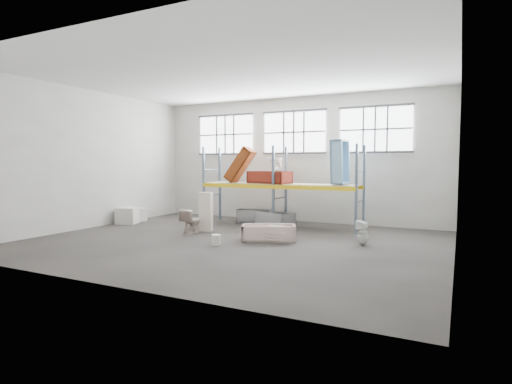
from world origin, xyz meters
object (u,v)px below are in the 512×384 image
Objects in this scene: bathtub_beige at (269,233)px; toilet_white at (363,233)px; carton_near at (127,216)px; blue_tub_upright at (340,162)px; toilet_beige at (191,221)px; steel_tub_right at (275,219)px; bucket at (216,240)px; cistern_tall at (206,212)px; steel_tub_left at (255,216)px; rust_tub_flat at (269,177)px.

toilet_white is at bearing -13.15° from bathtub_beige.
toilet_white is 9.14m from carton_near.
blue_tub_upright reaches higher than carton_near.
toilet_white is 0.97× the size of carton_near.
toilet_beige is 3.24m from steel_tub_right.
blue_tub_upright is at bearing 7.82° from steel_tub_right.
carton_near reaches higher than bucket.
carton_near is at bearing -69.60° from toilet_white.
bucket is (-1.04, -1.33, -0.08)m from bathtub_beige.
cistern_tall reaches higher than steel_tub_right.
steel_tub_left reaches higher than bucket.
blue_tub_upright reaches higher than bathtub_beige.
bathtub_beige is at bearing -70.20° from steel_tub_right.
rust_tub_flat is (-0.36, 0.28, 1.55)m from steel_tub_right.
steel_tub_right is (-0.94, 2.61, 0.04)m from bathtub_beige.
rust_tub_flat is 5.75m from carton_near.
toilet_white is 3.40m from blue_tub_upright.
toilet_beige is at bearing 154.95° from bathtub_beige.
rust_tub_flat is (1.39, 2.25, 1.14)m from cistern_tall.
bathtub_beige reaches higher than bucket.
bucket is (-0.10, -3.94, -0.12)m from steel_tub_right.
steel_tub_left is 0.91× the size of blue_tub_upright.
bathtub_beige is 2.28× the size of toilet_white.
rust_tub_flat reaches higher than toilet_white.
steel_tub_left is 4.54× the size of bucket.
toilet_beige is 3.34m from steel_tub_left.
cistern_tall is at bearing -102.71° from steel_tub_left.
cistern_tall is at bearing -131.53° from steel_tub_right.
cistern_tall is 0.96× the size of steel_tub_left.
blue_tub_upright is (3.50, -0.33, 2.14)m from steel_tub_left.
toilet_white is at bearing -1.16° from carton_near.
toilet_white reaches higher than bucket.
blue_tub_upright is at bearing 60.23° from bucket.
toilet_white is 0.48× the size of steel_tub_right.
bathtub_beige is at bearing 178.55° from toilet_beige.
cistern_tall reaches higher than toilet_white.
rust_tub_flat is at bearing -24.81° from steel_tub_left.
toilet_white is (5.42, -0.08, -0.32)m from cistern_tall.
steel_tub_left is 1.79m from rust_tub_flat.
cistern_tall is at bearing -108.06° from toilet_beige.
toilet_white is 5.53m from steel_tub_left.
cistern_tall is 2.67m from steel_tub_right.
rust_tub_flat is (-4.03, 2.33, 1.46)m from toilet_white.
toilet_beige is 1.12× the size of carton_near.
cistern_tall reaches higher than bucket.
cistern_tall is 5.43m from toilet_white.
toilet_white is at bearing 26.63° from bucket.
steel_tub_left is 4.71m from bucket.
cistern_tall is 1.83× the size of carton_near.
toilet_white is 4.22m from bucket.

